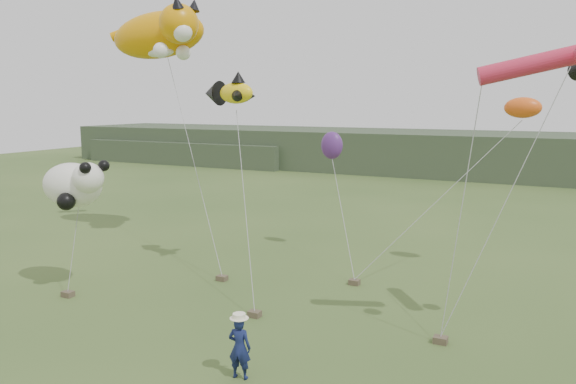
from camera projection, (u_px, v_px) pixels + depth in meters
name	position (u px, v px, depth m)	size (l,w,h in m)	color
ground	(192.00, 363.00, 15.14)	(120.00, 120.00, 0.00)	#385123
headland	(434.00, 153.00, 55.71)	(90.00, 13.00, 4.00)	#2D3D28
festival_attendant	(240.00, 348.00, 14.17)	(0.60, 0.39, 1.63)	#131C49
sandbag_anchors	(262.00, 299.00, 19.71)	(13.26, 6.21, 0.20)	brown
cat_kite	(163.00, 34.00, 26.90)	(6.46, 3.46, 2.86)	orange
fish_kite	(227.00, 92.00, 21.95)	(2.55, 1.71, 1.31)	yellow
panda_kite	(75.00, 184.00, 20.27)	(2.87, 1.86, 1.79)	white
misc_kites	(419.00, 128.00, 23.43)	(9.14, 1.01, 2.76)	#E75516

